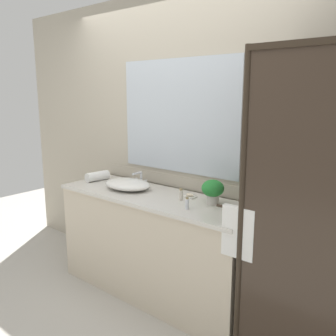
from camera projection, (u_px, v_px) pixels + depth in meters
The scene contains 11 objects.
ground_plane at pixel (155, 293), 3.19m from camera, with size 8.00×8.00×0.00m, color #B7B2A8.
wall_back_with_mirror at pixel (179, 143), 3.19m from camera, with size 4.40×0.06×2.60m.
vanity_cabinet at pixel (155, 245), 3.10m from camera, with size 1.80×0.58×0.90m.
shower_enclosure at pixel (300, 221), 2.05m from camera, with size 1.20×0.59×2.00m.
sink_basin at pixel (127, 184), 3.19m from camera, with size 0.45×0.33×0.09m, color white.
faucet at pixel (141, 181), 3.32m from camera, with size 0.17×0.13×0.13m.
potted_plant at pixel (213, 190), 2.73m from camera, with size 0.17×0.17×0.19m.
soap_dish at pixel (190, 196), 2.93m from camera, with size 0.10×0.07×0.04m.
amenity_bottle_body_wash at pixel (187, 203), 2.63m from camera, with size 0.03×0.03×0.09m.
amenity_bottle_lotion at pixel (181, 195), 2.85m from camera, with size 0.03×0.03×0.10m.
rolled_towel_near_edge at pixel (97, 176), 3.49m from camera, with size 0.09×0.09×0.23m, color white.
Camera 1 is at (1.93, -2.17, 1.73)m, focal length 38.47 mm.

